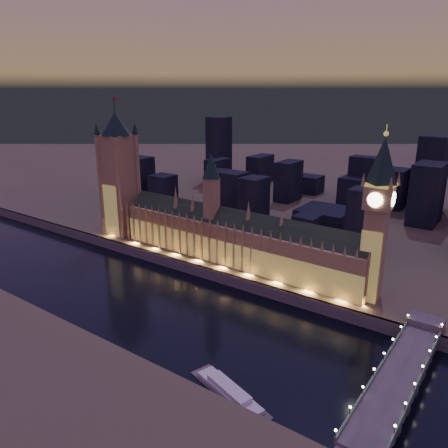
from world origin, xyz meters
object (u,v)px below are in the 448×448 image
Objects in this scene: victoria_tower at (119,168)px; river_boat at (229,392)px; westminster_bridge at (400,378)px; palace_of_westminster at (233,238)px; elizabeth_tower at (378,206)px.

victoria_tower reaches higher than river_boat.
victoria_tower is 2.44× the size of river_boat.
westminster_bridge is 2.40× the size of river_boat.
palace_of_westminster is 1.76× the size of victoria_tower.
elizabeth_tower is (218.00, 0.00, 0.46)m from victoria_tower.
elizabeth_tower is at bearing 0.00° from victoria_tower.
palace_of_westminster is 4.30× the size of river_boat.
river_boat is (75.95, -112.83, -24.81)m from palace_of_westminster.
victoria_tower is at bearing 179.91° from palace_of_westminster.
westminster_bridge is at bearing -14.44° from victoria_tower.
westminster_bridge is at bearing -61.27° from elizabeth_tower.
palace_of_westminster is 1.96× the size of elizabeth_tower.
elizabeth_tower is 95.29m from westminster_bridge.
westminster_bridge is at bearing -25.62° from palace_of_westminster.
river_boat is at bearing -30.24° from victoria_tower.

